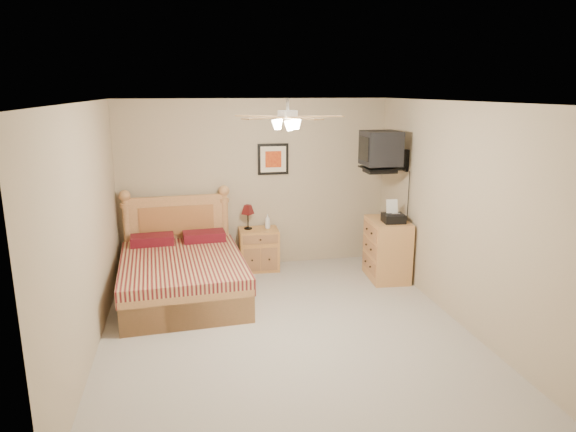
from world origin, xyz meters
name	(u,v)px	position (x,y,z in m)	size (l,w,h in m)	color
floor	(284,328)	(0.00, 0.00, 0.00)	(4.50, 4.50, 0.00)	#A49D94
ceiling	(284,102)	(0.00, 0.00, 2.50)	(4.00, 4.50, 0.04)	white
wall_back	(255,184)	(0.00, 2.25, 1.25)	(4.00, 0.04, 2.50)	tan
wall_front	(349,304)	(0.00, -2.25, 1.25)	(4.00, 0.04, 2.50)	tan
wall_left	(88,231)	(-2.00, 0.00, 1.25)	(0.04, 4.50, 2.50)	tan
wall_right	(455,212)	(2.00, 0.00, 1.25)	(0.04, 4.50, 2.50)	tan
bed	(182,250)	(-1.11, 1.12, 0.64)	(1.50, 1.97, 1.27)	#AB8049
nightstand	(259,249)	(0.01, 2.00, 0.31)	(0.57, 0.43, 0.62)	#A27330
table_lamp	(248,217)	(-0.14, 2.06, 0.80)	(0.20, 0.20, 0.36)	#551213
lotion_bottle	(268,221)	(0.14, 2.03, 0.73)	(0.08, 0.08, 0.22)	silver
framed_picture	(273,159)	(0.27, 2.23, 1.62)	(0.46, 0.04, 0.46)	black
dresser	(387,249)	(1.73, 1.27, 0.43)	(0.50, 0.72, 0.85)	#B68948
fax_machine	(394,212)	(1.75, 1.14, 1.01)	(0.28, 0.30, 0.30)	black
magazine_lower	(382,215)	(1.73, 1.52, 0.87)	(0.19, 0.26, 0.02)	beige
magazine_upper	(383,214)	(1.74, 1.51, 0.89)	(0.21, 0.29, 0.02)	gray
wall_tv	(391,151)	(1.75, 1.34, 1.81)	(0.56, 0.46, 0.58)	black
ceiling_fan	(288,117)	(0.00, -0.20, 2.36)	(1.14, 1.14, 0.28)	white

